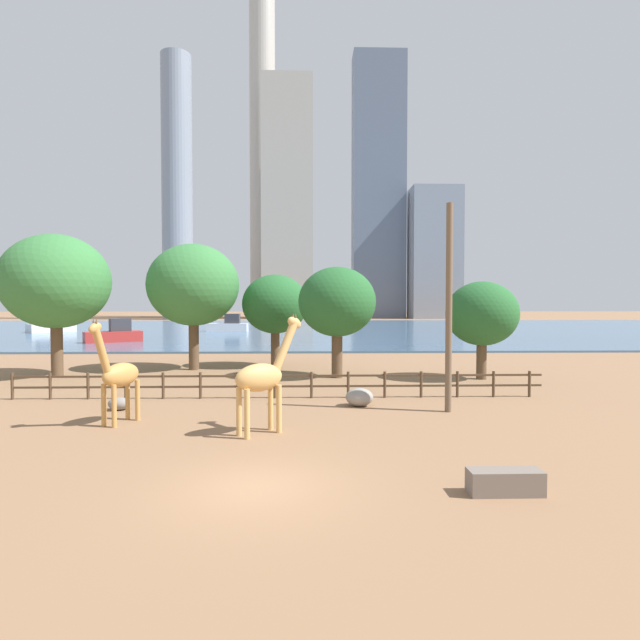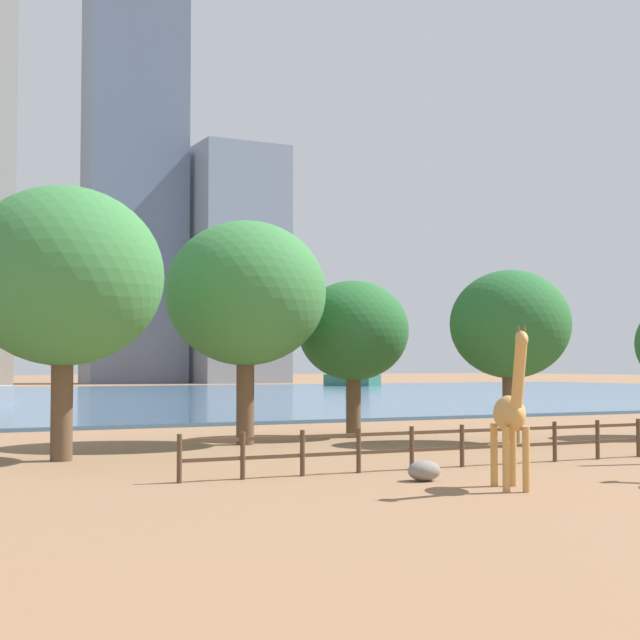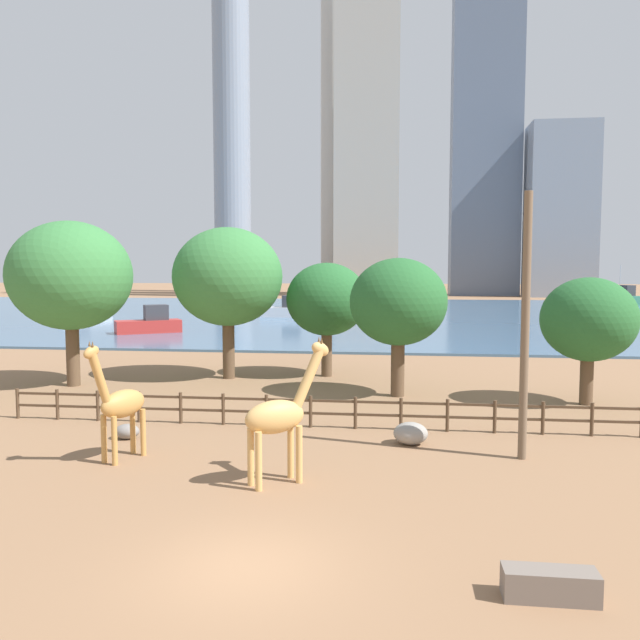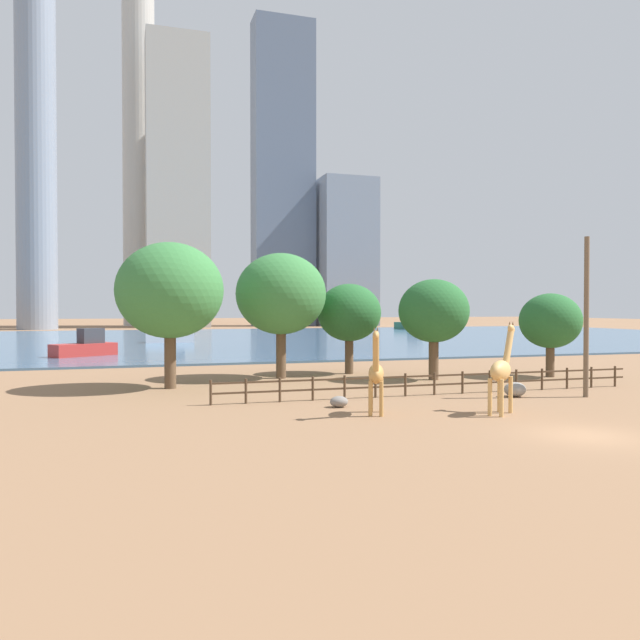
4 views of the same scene
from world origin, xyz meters
TOP-DOWN VIEW (x-y plane):
  - ground_plane at (0.00, 80.00)m, footprint 400.00×400.00m
  - harbor_water at (0.00, 77.00)m, footprint 180.00×86.00m
  - giraffe_tall at (-0.27, 5.33)m, footprint 2.61×2.22m
  - giraffe_companion at (-5.99, 6.90)m, footprint 1.43×2.46m
  - utility_pole at (7.40, 8.71)m, footprint 0.28×0.28m
  - boulder_near_fence at (-6.93, 9.46)m, footprint 0.93×0.75m
  - boulder_by_pole at (3.70, 10.00)m, footprint 1.25×1.09m
  - enclosure_fence at (-0.13, 12.00)m, footprint 26.12×0.14m
  - tree_left_large at (-6.64, 22.84)m, footprint 6.38×6.38m
  - tree_center_broad at (-1.00, 24.26)m, footprint 4.83×4.83m
  - tree_right_tall at (-14.52, 19.47)m, footprint 6.59×6.59m
  - tree_left_small at (3.23, 18.78)m, footprint 4.87×4.87m
  - tree_right_small at (12.12, 17.88)m, footprint 4.40×4.40m
  - boat_ferry at (-11.15, 67.91)m, footprint 6.48×2.46m
  - boat_tug at (43.58, 105.65)m, footprint 5.77×8.36m
  - boat_barge at (-20.99, 46.06)m, footprint 6.47×5.18m
  - skyline_tower_needle at (24.54, 147.50)m, footprint 16.61×8.25m
  - skyline_block_central at (-13.39, 158.65)m, footprint 8.64×8.64m
  - skyline_tower_glass at (-36.43, 135.72)m, footprint 8.81×8.81m
  - skyline_block_left at (-4.34, 142.23)m, footprint 15.53×9.98m
  - skyline_block_right at (41.40, 142.05)m, footprint 15.28×10.39m

SIDE VIEW (x-z plane):
  - ground_plane at x=0.00m, z-range 0.00..0.00m
  - harbor_water at x=0.00m, z-range 0.00..0.20m
  - boulder_near_fence at x=-6.93m, z-range 0.00..0.56m
  - boulder_by_pole at x=3.70m, z-range 0.00..0.82m
  - enclosure_fence at x=-0.13m, z-range 0.10..1.40m
  - boat_barge at x=-20.99m, z-range -0.24..2.50m
  - boat_ferry at x=-11.15m, z-range -0.26..2.57m
  - boat_tug at x=43.58m, z-range -2.17..4.93m
  - giraffe_companion at x=-5.99m, z-range -0.15..3.98m
  - giraffe_tall at x=-0.27m, z-range -0.12..4.21m
  - tree_right_small at x=12.12m, z-range 1.01..7.04m
  - utility_pole at x=7.40m, z-range 0.00..8.96m
  - tree_center_broad at x=-1.00m, z-range 1.20..8.00m
  - tree_left_small at x=3.23m, z-range 1.25..8.23m
  - tree_left_large at x=-6.64m, z-range 1.52..10.38m
  - tree_right_tall at x=-14.52m, z-range 1.52..10.56m
  - skyline_block_right at x=41.40m, z-range 0.00..40.56m
  - skyline_block_left at x=-4.34m, z-range 0.00..73.61m
  - skyline_tower_glass at x=-36.43m, z-range 0.00..76.85m
  - skyline_tower_needle at x=24.54m, z-range 0.00..83.75m
  - skyline_block_central at x=-13.39m, z-range 0.00..106.92m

